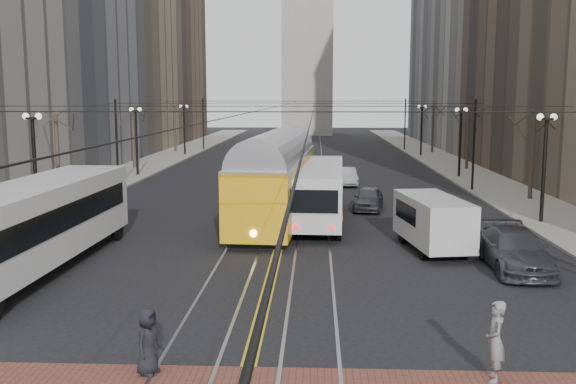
# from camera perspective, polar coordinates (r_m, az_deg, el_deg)

# --- Properties ---
(ground) EXTENTS (260.00, 260.00, 0.00)m
(ground) POSITION_cam_1_polar(r_m,az_deg,el_deg) (17.61, -3.20, -13.97)
(ground) COLOR black
(ground) RESTS_ON ground
(sidewalk_left) EXTENTS (5.00, 140.00, 0.15)m
(sidewalk_left) POSITION_cam_1_polar(r_m,az_deg,el_deg) (63.78, -12.65, 2.22)
(sidewalk_left) COLOR gray
(sidewalk_left) RESTS_ON ground
(sidewalk_right) EXTENTS (5.00, 140.00, 0.15)m
(sidewalk_right) POSITION_cam_1_polar(r_m,az_deg,el_deg) (62.99, 14.74, 2.07)
(sidewalk_right) COLOR gray
(sidewalk_right) RESTS_ON ground
(streetcar_rails) EXTENTS (4.80, 130.00, 0.02)m
(streetcar_rails) POSITION_cam_1_polar(r_m,az_deg,el_deg) (61.59, 0.96, 2.14)
(streetcar_rails) COLOR gray
(streetcar_rails) RESTS_ON ground
(centre_lines) EXTENTS (0.42, 130.00, 0.01)m
(centre_lines) POSITION_cam_1_polar(r_m,az_deg,el_deg) (61.59, 0.96, 2.15)
(centre_lines) COLOR gold
(centre_lines) RESTS_ON ground
(building_left_far) EXTENTS (16.00, 20.00, 40.00)m
(building_left_far) POSITION_cam_1_polar(r_m,az_deg,el_deg) (106.59, -12.72, 15.35)
(building_left_far) COLOR brown
(building_left_far) RESTS_ON ground
(building_right_far) EXTENTS (16.00, 20.00, 40.00)m
(building_right_far) POSITION_cam_1_polar(r_m,az_deg,el_deg) (105.79, 16.11, 15.29)
(building_right_far) COLOR slate
(building_right_far) RESTS_ON ground
(lamp_posts) EXTENTS (27.60, 57.20, 5.60)m
(lamp_posts) POSITION_cam_1_polar(r_m,az_deg,el_deg) (45.15, 0.40, 3.43)
(lamp_posts) COLOR black
(lamp_posts) RESTS_ON ground
(street_trees) EXTENTS (31.68, 53.28, 5.60)m
(street_trees) POSITION_cam_1_polar(r_m,az_deg,el_deg) (51.63, 0.67, 4.05)
(street_trees) COLOR #382D23
(street_trees) RESTS_ON ground
(trolley_wires) EXTENTS (25.96, 120.00, 6.60)m
(trolley_wires) POSITION_cam_1_polar(r_m,az_deg,el_deg) (51.15, 0.66, 5.11)
(trolley_wires) COLOR black
(trolley_wires) RESTS_ON ground
(transit_bus) EXTENTS (3.19, 13.80, 3.43)m
(transit_bus) POSITION_cam_1_polar(r_m,az_deg,el_deg) (26.55, -21.62, -3.03)
(transit_bus) COLOR silver
(transit_bus) RESTS_ON ground
(streetcar) EXTENTS (4.00, 16.18, 3.78)m
(streetcar) POSITION_cam_1_polar(r_m,az_deg,el_deg) (35.39, -1.01, 0.57)
(streetcar) COLOR #ECAB15
(streetcar) RESTS_ON ground
(rear_bus) EXTENTS (3.00, 11.85, 3.07)m
(rear_bus) POSITION_cam_1_polar(r_m,az_deg,el_deg) (34.85, 2.71, -0.14)
(rear_bus) COLOR silver
(rear_bus) RESTS_ON ground
(cargo_van) EXTENTS (2.87, 5.64, 2.38)m
(cargo_van) POSITION_cam_1_polar(r_m,az_deg,el_deg) (28.93, 12.73, -2.80)
(cargo_van) COLOR silver
(cargo_van) RESTS_ON ground
(sedan_grey) EXTENTS (2.26, 4.24, 1.37)m
(sedan_grey) POSITION_cam_1_polar(r_m,az_deg,el_deg) (38.80, 7.18, -0.59)
(sedan_grey) COLOR #383A3F
(sedan_grey) RESTS_ON ground
(sedan_silver) EXTENTS (1.67, 4.17, 1.35)m
(sedan_silver) POSITION_cam_1_polar(r_m,az_deg,el_deg) (49.66, 5.20, 1.38)
(sedan_silver) COLOR #9FA1A6
(sedan_silver) RESTS_ON ground
(sedan_parked) EXTENTS (2.35, 5.44, 1.56)m
(sedan_parked) POSITION_cam_1_polar(r_m,az_deg,el_deg) (26.79, 19.52, -4.86)
(sedan_parked) COLOR #3A3C41
(sedan_parked) RESTS_ON ground
(pedestrian_a) EXTENTS (0.74, 0.93, 1.65)m
(pedestrian_a) POSITION_cam_1_polar(r_m,az_deg,el_deg) (16.34, -12.35, -12.82)
(pedestrian_a) COLOR black
(pedestrian_a) RESTS_ON crosswalk_band
(pedestrian_b) EXTENTS (0.54, 0.76, 1.95)m
(pedestrian_b) POSITION_cam_1_polar(r_m,az_deg,el_deg) (16.34, 17.95, -12.48)
(pedestrian_b) COLOR slate
(pedestrian_b) RESTS_ON crosswalk_band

